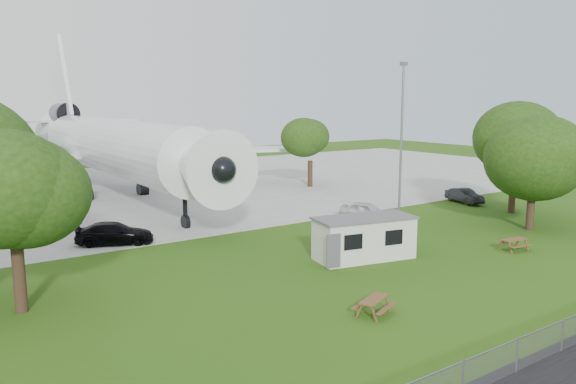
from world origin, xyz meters
TOP-DOWN VIEW (x-y plane):
  - ground at (0.00, 0.00)m, footprint 160.00×160.00m
  - concrete_apron at (0.00, 38.00)m, footprint 120.00×46.00m
  - airliner at (-2.00, 35.86)m, footprint 46.36×47.73m
  - site_cabin at (3.51, 4.53)m, footprint 6.96×3.89m
  - picnic_west at (-2.36, -2.53)m, footprint 2.24×2.07m
  - picnic_east at (12.79, 0.35)m, footprint 1.96×1.70m
  - fence at (0.00, -9.50)m, footprint 58.00×0.04m
  - lamp_mast at (8.20, 6.20)m, footprint 0.16×0.16m
  - tree_west_small at (-15.48, 7.05)m, footprint 6.72×6.72m
  - tree_east_front at (19.03, 3.16)m, footprint 7.52×7.52m
  - tree_east_back at (23.62, 7.75)m, footprint 7.60×7.60m
  - tree_far_apron at (18.09, 29.32)m, footprint 5.31×5.31m
  - car_ne_hatch at (11.21, 12.67)m, footprint 3.45×4.64m
  - car_ne_sedan at (24.07, 13.02)m, footprint 2.26×4.32m
  - car_apron_van at (-8.00, 16.75)m, footprint 5.52×4.05m

SIDE VIEW (x-z plane):
  - ground at x=0.00m, z-range 0.00..0.00m
  - picnic_west at x=-2.36m, z-range -0.38..0.38m
  - picnic_east at x=12.79m, z-range -0.38..0.38m
  - fence at x=0.00m, z-range -0.65..0.65m
  - concrete_apron at x=0.00m, z-range 0.00..0.03m
  - car_ne_sedan at x=24.07m, z-range 0.00..1.35m
  - car_ne_hatch at x=11.21m, z-range 0.00..1.47m
  - car_apron_van at x=-8.00m, z-range 0.00..1.49m
  - site_cabin at x=3.51m, z-range 0.00..2.62m
  - tree_far_apron at x=18.09m, z-range 1.18..8.90m
  - airliner at x=-2.00m, z-range -3.57..14.11m
  - tree_west_small at x=-15.48m, z-range 1.07..9.95m
  - tree_east_front at x=19.03m, z-range 0.91..10.28m
  - lamp_mast at x=8.20m, z-range 0.00..12.00m
  - tree_east_back at x=23.62m, z-range 1.12..10.98m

